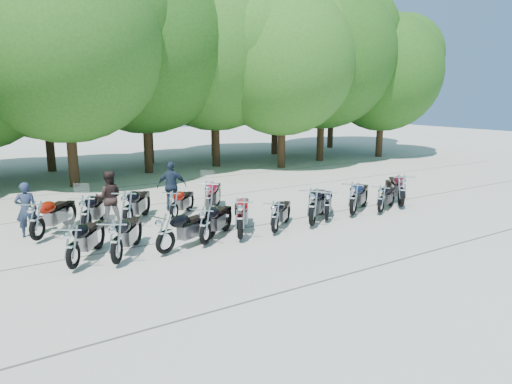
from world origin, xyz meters
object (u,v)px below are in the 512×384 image
motorcycle_15 (209,197)px  motorcycle_3 (205,225)px  motorcycle_10 (402,190)px  motorcycle_2 (165,233)px  motorcycle_8 (354,198)px  motorcycle_11 (36,219)px  motorcycle_14 (174,204)px  motorcycle_1 (116,241)px  rider_2 (172,186)px  motorcycle_12 (86,213)px  motorcycle_9 (381,198)px  rider_0 (26,210)px  motorcycle_5 (275,216)px  motorcycle_4 (240,218)px  motorcycle_6 (313,206)px  motorcycle_0 (72,246)px  motorcycle_7 (327,204)px  motorcycle_13 (128,208)px  rider_1 (109,198)px

motorcycle_15 → motorcycle_3: bearing=97.5°
motorcycle_3 → motorcycle_10: motorcycle_10 is taller
motorcycle_2 → motorcycle_8: size_ratio=0.92×
motorcycle_11 → motorcycle_14: 4.06m
motorcycle_8 → motorcycle_1: bearing=58.6°
rider_2 → motorcycle_12: bearing=47.1°
motorcycle_9 → motorcycle_12: (-9.14, 2.90, 0.10)m
motorcycle_3 → motorcycle_11: size_ratio=0.94×
motorcycle_14 → rider_0: 4.30m
motorcycle_12 → rider_0: (-1.47, 0.82, 0.13)m
motorcycle_10 → motorcycle_15: 6.96m
motorcycle_11 → rider_0: 0.79m
motorcycle_14 → rider_0: rider_0 is taller
motorcycle_12 → motorcycle_5: bearing=177.5°
motorcycle_3 → rider_0: rider_0 is taller
motorcycle_11 → rider_2: 4.83m
motorcycle_4 → motorcycle_6: motorcycle_6 is taller
motorcycle_0 → motorcycle_12: (0.88, 2.72, 0.05)m
motorcycle_7 → motorcycle_9: motorcycle_7 is taller
motorcycle_1 → motorcycle_9: motorcycle_1 is taller
motorcycle_1 → motorcycle_6: motorcycle_6 is taller
motorcycle_13 → rider_2: 2.63m
motorcycle_12 → rider_2: size_ratio=1.36×
motorcycle_9 → rider_2: rider_2 is taller
motorcycle_0 → motorcycle_10: 11.29m
motorcycle_1 → motorcycle_14: bearing=-98.6°
motorcycle_6 → motorcycle_12: motorcycle_6 is taller
motorcycle_7 → motorcycle_12: (-6.93, 2.64, 0.08)m
motorcycle_4 → motorcycle_7: size_ratio=1.17×
motorcycle_14 → rider_1: 2.05m
motorcycle_10 → rider_2: bearing=7.7°
motorcycle_12 → rider_1: bearing=-105.8°
motorcycle_10 → motorcycle_15: (-6.45, 2.61, -0.01)m
motorcycle_2 → motorcycle_14: (1.43, 2.94, -0.05)m
motorcycle_4 → motorcycle_12: motorcycle_4 is taller
motorcycle_2 → motorcycle_11: bearing=20.4°
motorcycle_1 → motorcycle_10: motorcycle_10 is taller
motorcycle_1 → motorcycle_8: motorcycle_8 is taller
rider_2 → motorcycle_1: bearing=76.4°
rider_1 → motorcycle_13: bearing=123.9°
motorcycle_1 → motorcycle_8: 8.03m
motorcycle_7 → rider_0: bearing=19.3°
motorcycle_0 → motorcycle_13: motorcycle_13 is taller
motorcycle_14 → motorcycle_8: bearing=-163.5°
motorcycle_14 → motorcycle_2: bearing=107.5°
motorcycle_10 → motorcycle_13: bearing=22.5°
motorcycle_0 → rider_1: (1.81, 3.66, 0.23)m
motorcycle_9 → motorcycle_13: motorcycle_13 is taller
motorcycle_1 → motorcycle_15: motorcycle_15 is taller
motorcycle_6 → rider_2: rider_2 is taller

